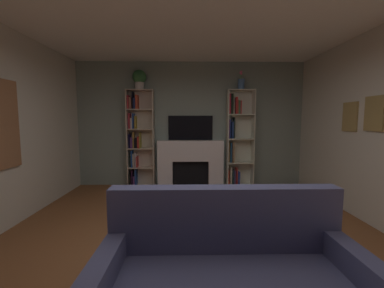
{
  "coord_description": "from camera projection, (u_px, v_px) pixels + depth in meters",
  "views": [
    {
      "loc": [
        -0.08,
        -2.72,
        1.52
      ],
      "look_at": [
        0.0,
        1.19,
        1.12
      ],
      "focal_mm": 23.33,
      "sensor_mm": 36.0,
      "label": 1
    }
  ],
  "objects": [
    {
      "name": "bookshelf_right",
      "position": [
        237.0,
        139.0,
        5.62
      ],
      "size": [
        0.59,
        0.3,
        2.16
      ],
      "color": "silver",
      "rests_on": "ground_plane"
    },
    {
      "name": "bookshelf_left",
      "position": [
        138.0,
        138.0,
        5.59
      ],
      "size": [
        0.59,
        0.26,
        2.16
      ],
      "color": "beige",
      "rests_on": "ground_plane"
    },
    {
      "name": "fireplace",
      "position": [
        191.0,
        162.0,
        5.65
      ],
      "size": [
        1.58,
        0.52,
        1.04
      ],
      "color": "white",
      "rests_on": "ground_plane"
    },
    {
      "name": "ground_plane",
      "position": [
        194.0,
        252.0,
        2.86
      ],
      "size": [
        7.13,
        7.13,
        0.0
      ],
      "primitive_type": "plane",
      "color": "brown"
    },
    {
      "name": "tv",
      "position": [
        191.0,
        128.0,
        5.65
      ],
      "size": [
        1.0,
        0.06,
        0.55
      ],
      "primitive_type": "cube",
      "color": "black",
      "rests_on": "fireplace"
    },
    {
      "name": "wall_back_accent",
      "position": [
        190.0,
        124.0,
        5.7
      ],
      "size": [
        5.21,
        0.06,
        2.79
      ],
      "primitive_type": "cube",
      "color": "gray",
      "rests_on": "ground_plane"
    },
    {
      "name": "potted_plant",
      "position": [
        139.0,
        78.0,
        5.4
      ],
      "size": [
        0.3,
        0.3,
        0.42
      ],
      "color": "beige",
      "rests_on": "bookshelf_left"
    },
    {
      "name": "vase_with_flowers",
      "position": [
        241.0,
        84.0,
        5.46
      ],
      "size": [
        0.14,
        0.14,
        0.41
      ],
      "color": "#436AA4",
      "rests_on": "bookshelf_right"
    }
  ]
}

